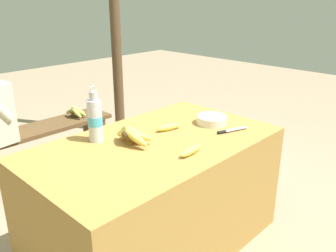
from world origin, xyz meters
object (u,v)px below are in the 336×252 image
at_px(wooden_bench, 34,137).
at_px(water_bottle, 95,120).
at_px(banana_bunch_green, 76,111).
at_px(banana_bunch_ripe, 131,134).
at_px(loose_banana_side, 168,127).
at_px(loose_banana_front, 191,151).
at_px(support_post_far, 115,14).
at_px(serving_bowl, 211,119).
at_px(knife, 228,131).

bearing_deg(wooden_bench, water_bottle, -97.06).
height_order(water_bottle, banana_bunch_green, water_bottle).
height_order(banana_bunch_ripe, loose_banana_side, banana_bunch_ripe).
xyz_separation_m(banana_bunch_ripe, banana_bunch_green, (0.45, 1.33, -0.27)).
xyz_separation_m(banana_bunch_ripe, wooden_bench, (0.03, 1.33, -0.41)).
distance_m(loose_banana_front, banana_bunch_green, 1.71).
xyz_separation_m(wooden_bench, support_post_far, (1.19, 0.34, 0.94)).
bearing_deg(banana_bunch_ripe, support_post_far, 53.83).
distance_m(loose_banana_front, support_post_far, 2.36).
bearing_deg(wooden_bench, loose_banana_front, -86.68).
bearing_deg(water_bottle, serving_bowl, -23.18).
xyz_separation_m(banana_bunch_ripe, loose_banana_front, (0.13, -0.33, -0.04)).
relative_size(banana_bunch_green, support_post_far, 0.09).
relative_size(loose_banana_front, loose_banana_side, 1.01).
xyz_separation_m(water_bottle, knife, (0.64, -0.47, -0.12)).
bearing_deg(banana_bunch_green, banana_bunch_ripe, -108.68).
bearing_deg(knife, wooden_bench, 125.62).
height_order(serving_bowl, loose_banana_front, serving_bowl).
relative_size(banana_bunch_ripe, water_bottle, 0.87).
bearing_deg(loose_banana_side, water_bottle, 156.01).
relative_size(loose_banana_side, wooden_bench, 0.12).
bearing_deg(water_bottle, wooden_bench, 82.94).
bearing_deg(loose_banana_side, knife, -51.02).
distance_m(water_bottle, support_post_far, 2.06).
relative_size(loose_banana_front, knife, 0.81).
distance_m(knife, wooden_bench, 1.73).
bearing_deg(banana_bunch_green, knife, -87.13).
height_order(water_bottle, loose_banana_front, water_bottle).
height_order(serving_bowl, loose_banana_side, serving_bowl).
distance_m(serving_bowl, banana_bunch_green, 1.47).
xyz_separation_m(serving_bowl, support_post_far, (0.64, 1.79, 0.57)).
xyz_separation_m(knife, banana_bunch_green, (-0.08, 1.62, -0.22)).
distance_m(water_bottle, loose_banana_front, 0.58).
bearing_deg(banana_bunch_ripe, knife, -28.59).
relative_size(knife, banana_bunch_green, 0.95).
relative_size(serving_bowl, banana_bunch_green, 0.88).
bearing_deg(banana_bunch_ripe, banana_bunch_green, 71.32).
bearing_deg(loose_banana_front, serving_bowl, 25.22).
relative_size(loose_banana_side, support_post_far, 0.07).
bearing_deg(loose_banana_side, wooden_bench, 101.41).
distance_m(banana_bunch_ripe, support_post_far, 2.14).
relative_size(banana_bunch_ripe, loose_banana_front, 1.63).
xyz_separation_m(knife, wooden_bench, (-0.50, 1.62, -0.36)).
height_order(banana_bunch_ripe, banana_bunch_green, banana_bunch_ripe).
distance_m(loose_banana_front, wooden_bench, 1.70).
bearing_deg(support_post_far, loose_banana_front, -118.68).
height_order(loose_banana_side, support_post_far, support_post_far).
bearing_deg(wooden_bench, loose_banana_side, -78.59).
xyz_separation_m(knife, support_post_far, (0.69, 1.96, 0.59)).
bearing_deg(wooden_bench, knife, -72.81).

